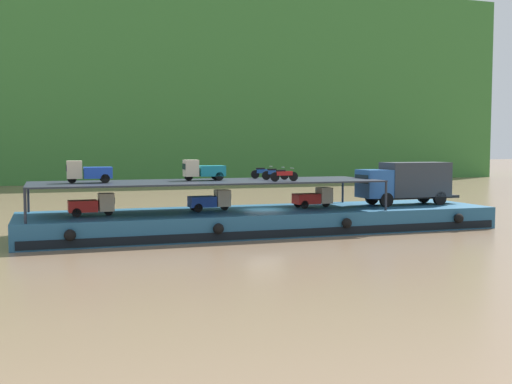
{
  "coord_description": "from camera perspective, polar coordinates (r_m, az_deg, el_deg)",
  "views": [
    {
      "loc": [
        -13.9,
        -39.51,
        5.73
      ],
      "look_at": [
        -0.58,
        0.0,
        2.7
      ],
      "focal_mm": 43.68,
      "sensor_mm": 36.0,
      "label": 1
    }
  ],
  "objects": [
    {
      "name": "cargo_barge",
      "position": [
        42.16,
        0.76,
        -2.63
      ],
      "size": [
        31.9,
        7.87,
        1.5
      ],
      "color": "#23567A",
      "rests_on": "ground"
    },
    {
      "name": "mini_truck_upper_mid",
      "position": [
        41.48,
        -4.86,
        2.02
      ],
      "size": [
        2.74,
        1.2,
        1.38
      ],
      "color": "teal",
      "rests_on": "cargo_rack"
    },
    {
      "name": "mini_truck_lower_aft",
      "position": [
        41.23,
        -4.21,
        -0.78
      ],
      "size": [
        2.76,
        1.24,
        1.38
      ],
      "color": "#1E47B7",
      "rests_on": "cargo_barge"
    },
    {
      "name": "hillside_far_bank",
      "position": [
        115.3,
        -11.79,
        10.66
      ],
      "size": [
        133.05,
        32.22,
        33.69
      ],
      "color": "#387533",
      "rests_on": "ground"
    },
    {
      "name": "mini_truck_lower_stern",
      "position": [
        39.37,
        -14.77,
        -1.14
      ],
      "size": [
        2.77,
        1.26,
        1.38
      ],
      "color": "red",
      "rests_on": "cargo_barge"
    },
    {
      "name": "mini_truck_lower_mid",
      "position": [
        43.63,
        5.29,
        -0.51
      ],
      "size": [
        2.8,
        1.3,
        1.38
      ],
      "color": "red",
      "rests_on": "cargo_barge"
    },
    {
      "name": "motorcycle_upper_centre",
      "position": [
        42.19,
        1.76,
        1.71
      ],
      "size": [
        1.9,
        0.55,
        0.87
      ],
      "color": "black",
      "rests_on": "cargo_rack"
    },
    {
      "name": "covered_lorry",
      "position": [
        46.72,
        13.57,
        0.93
      ],
      "size": [
        7.87,
        2.35,
        3.1
      ],
      "color": "#285BA3",
      "rests_on": "cargo_barge"
    },
    {
      "name": "motorcycle_upper_stbd",
      "position": [
        43.98,
        0.69,
        1.81
      ],
      "size": [
        1.9,
        0.55,
        0.87
      ],
      "color": "black",
      "rests_on": "cargo_rack"
    },
    {
      "name": "motorcycle_upper_port",
      "position": [
        40.31,
        2.58,
        1.6
      ],
      "size": [
        1.9,
        0.55,
        0.87
      ],
      "color": "black",
      "rests_on": "cargo_rack"
    },
    {
      "name": "ground_plane",
      "position": [
        42.27,
        0.75,
        -3.63
      ],
      "size": [
        400.0,
        400.0,
        0.0
      ],
      "primitive_type": "plane",
      "color": "#7F664C"
    },
    {
      "name": "mini_truck_upper_stern",
      "position": [
        39.83,
        -15.09,
        1.8
      ],
      "size": [
        2.75,
        1.22,
        1.38
      ],
      "color": "#1E47B7",
      "rests_on": "cargo_rack"
    },
    {
      "name": "cargo_rack",
      "position": [
        40.84,
        -4.28,
        0.93
      ],
      "size": [
        22.7,
        6.54,
        2.0
      ],
      "color": "#232833",
      "rests_on": "cargo_barge"
    }
  ]
}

